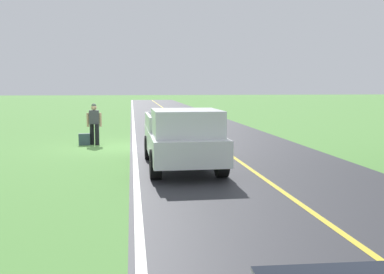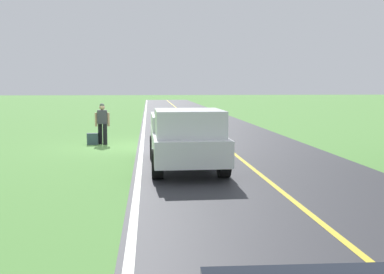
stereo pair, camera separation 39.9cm
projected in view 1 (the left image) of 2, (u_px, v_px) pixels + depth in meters
The scene contains 7 objects.
ground_plane at pixel (115, 146), 18.25m from camera, with size 200.00×200.00×0.00m, color #568E42.
road_surface at pixel (215, 145), 18.81m from camera, with size 7.17×120.00×0.00m, color #333338.
lane_edge_line at pixel (135, 146), 18.36m from camera, with size 0.16×117.60×0.00m, color silver.
lane_centre_line at pixel (215, 144), 18.81m from camera, with size 0.14×117.60×0.00m, color gold.
hitchhiker_walking at pixel (94, 122), 18.69m from camera, with size 0.62×0.51×1.75m.
suitcase_carried at pixel (84, 139), 18.63m from camera, with size 0.20×0.46×0.49m, color #384C56.
pickup_truck_passing at pixel (182, 137), 13.30m from camera, with size 2.14×5.42×1.82m.
Camera 1 is at (-0.69, 18.35, 2.49)m, focal length 41.57 mm.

